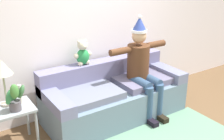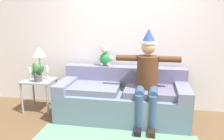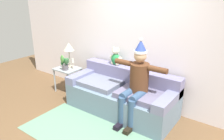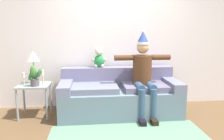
{
  "view_description": "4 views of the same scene",
  "coord_description": "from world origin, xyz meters",
  "px_view_note": "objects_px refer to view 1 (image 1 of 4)",
  "views": [
    {
      "loc": [
        -2.12,
        -2.15,
        2.22
      ],
      "look_at": [
        -0.17,
        0.81,
        0.86
      ],
      "focal_mm": 43.88,
      "sensor_mm": 36.0,
      "label": 1
    },
    {
      "loc": [
        0.45,
        -2.54,
        1.69
      ],
      "look_at": [
        -0.15,
        0.83,
        0.87
      ],
      "focal_mm": 35.33,
      "sensor_mm": 36.0,
      "label": 2
    },
    {
      "loc": [
        2.14,
        -2.28,
        2.29
      ],
      "look_at": [
        -0.21,
        0.96,
        0.84
      ],
      "focal_mm": 35.07,
      "sensor_mm": 36.0,
      "label": 3
    },
    {
      "loc": [
        -0.54,
        -2.85,
        1.52
      ],
      "look_at": [
        -0.15,
        0.95,
        0.83
      ],
      "focal_mm": 34.77,
      "sensor_mm": 36.0,
      "label": 4
    }
  ],
  "objects_px": {
    "candle_short": "(20,92)",
    "table_lamp": "(2,70)",
    "couch": "(114,95)",
    "side_table": "(11,115)",
    "person_seated": "(142,66)",
    "potted_plant": "(15,98)",
    "teddy_bear": "(83,54)"
  },
  "relations": [
    {
      "from": "person_seated",
      "to": "potted_plant",
      "type": "distance_m",
      "value": 1.89
    },
    {
      "from": "person_seated",
      "to": "side_table",
      "type": "distance_m",
      "value": 1.97
    },
    {
      "from": "person_seated",
      "to": "side_table",
      "type": "xyz_separation_m",
      "value": [
        -1.94,
        0.16,
        -0.3
      ]
    },
    {
      "from": "person_seated",
      "to": "teddy_bear",
      "type": "height_order",
      "value": "person_seated"
    },
    {
      "from": "candle_short",
      "to": "side_table",
      "type": "bearing_deg",
      "value": -165.47
    },
    {
      "from": "couch",
      "to": "candle_short",
      "type": "height_order",
      "value": "candle_short"
    },
    {
      "from": "couch",
      "to": "teddy_bear",
      "type": "distance_m",
      "value": 0.81
    },
    {
      "from": "table_lamp",
      "to": "potted_plant",
      "type": "height_order",
      "value": "table_lamp"
    },
    {
      "from": "person_seated",
      "to": "table_lamp",
      "type": "height_order",
      "value": "person_seated"
    },
    {
      "from": "table_lamp",
      "to": "candle_short",
      "type": "bearing_deg",
      "value": -18.39
    },
    {
      "from": "candle_short",
      "to": "table_lamp",
      "type": "bearing_deg",
      "value": 161.61
    },
    {
      "from": "teddy_bear",
      "to": "candle_short",
      "type": "relative_size",
      "value": 1.5
    },
    {
      "from": "table_lamp",
      "to": "potted_plant",
      "type": "bearing_deg",
      "value": -75.07
    },
    {
      "from": "side_table",
      "to": "table_lamp",
      "type": "xyz_separation_m",
      "value": [
        -0.0,
        0.09,
        0.56
      ]
    },
    {
      "from": "teddy_bear",
      "to": "table_lamp",
      "type": "distance_m",
      "value": 1.2
    },
    {
      "from": "candle_short",
      "to": "person_seated",
      "type": "bearing_deg",
      "value": -6.32
    },
    {
      "from": "person_seated",
      "to": "candle_short",
      "type": "relative_size",
      "value": 6.1
    },
    {
      "from": "person_seated",
      "to": "side_table",
      "type": "relative_size",
      "value": 2.64
    },
    {
      "from": "potted_plant",
      "to": "person_seated",
      "type": "bearing_deg",
      "value": -1.47
    },
    {
      "from": "table_lamp",
      "to": "teddy_bear",
      "type": "bearing_deg",
      "value": 9.51
    },
    {
      "from": "couch",
      "to": "person_seated",
      "type": "distance_m",
      "value": 0.63
    },
    {
      "from": "table_lamp",
      "to": "potted_plant",
      "type": "xyz_separation_m",
      "value": [
        0.05,
        -0.2,
        -0.3
      ]
    },
    {
      "from": "table_lamp",
      "to": "candle_short",
      "type": "xyz_separation_m",
      "value": [
        0.16,
        -0.05,
        -0.3
      ]
    },
    {
      "from": "couch",
      "to": "candle_short",
      "type": "relative_size",
      "value": 8.51
    },
    {
      "from": "teddy_bear",
      "to": "potted_plant",
      "type": "bearing_deg",
      "value": -160.45
    },
    {
      "from": "side_table",
      "to": "potted_plant",
      "type": "distance_m",
      "value": 0.29
    },
    {
      "from": "couch",
      "to": "side_table",
      "type": "xyz_separation_m",
      "value": [
        -1.54,
        -0.0,
        0.15
      ]
    },
    {
      "from": "side_table",
      "to": "teddy_bear",
      "type": "bearing_deg",
      "value": 13.85
    },
    {
      "from": "potted_plant",
      "to": "candle_short",
      "type": "bearing_deg",
      "value": 55.2
    },
    {
      "from": "table_lamp",
      "to": "potted_plant",
      "type": "distance_m",
      "value": 0.37
    },
    {
      "from": "couch",
      "to": "side_table",
      "type": "relative_size",
      "value": 3.69
    },
    {
      "from": "couch",
      "to": "teddy_bear",
      "type": "height_order",
      "value": "teddy_bear"
    }
  ]
}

